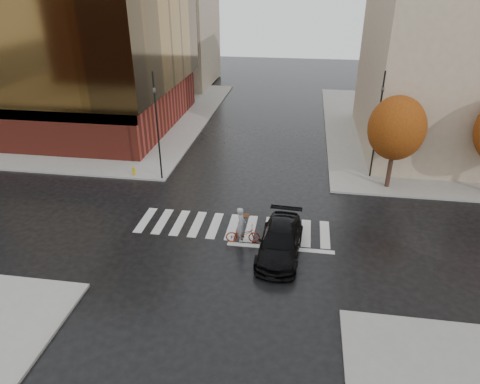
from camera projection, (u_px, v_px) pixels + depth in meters
The scene contains 13 objects.
ground at pixel (231, 231), 25.40m from camera, with size 120.00×120.00×0.00m, color black.
sidewalk_nw at pixel (75, 114), 46.70m from camera, with size 30.00×30.00×0.15m, color gray.
crosswalk at pixel (233, 227), 25.84m from camera, with size 12.00×3.00×0.01m, color silver.
office_glass at pixel (34, 38), 40.45m from camera, with size 27.00×19.00×16.00m.
building_ne_tan at pixel (477, 38), 33.93m from camera, with size 16.00×16.00×18.00m, color gray.
building_nw_far at pixel (157, 5), 55.54m from camera, with size 14.00×12.00×20.00m, color gray.
tree_ne_a at pixel (397, 128), 28.55m from camera, with size 3.80×3.80×6.50m.
sedan at pixel (280, 241), 23.06m from camera, with size 2.20×5.41×1.57m, color black.
cyclist at pixel (242, 231), 24.07m from camera, with size 2.01×0.93×2.20m.
traffic_light_nw at pixel (157, 120), 29.70m from camera, with size 0.23×0.21×7.77m.
traffic_light_ne at pixel (378, 118), 30.02m from camera, with size 0.18×0.21×7.75m.
fire_hydrant at pixel (134, 170), 32.04m from camera, with size 0.24×0.24×0.67m.
manhole at pixel (246, 215), 27.08m from camera, with size 0.55×0.55×0.01m, color #4E311B.
Camera 1 is at (3.78, -21.25, 13.62)m, focal length 32.00 mm.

